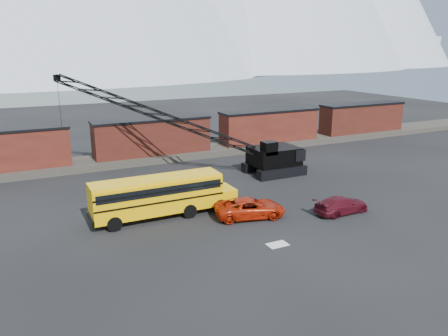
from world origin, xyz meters
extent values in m
plane|color=black|center=(0.00, 0.00, 0.00)|extent=(160.00, 160.00, 0.00)
cube|color=silver|center=(0.00, 340.00, 12.00)|extent=(800.00, 80.00, 24.00)
cube|color=#4B453D|center=(0.00, 22.00, 0.35)|extent=(120.00, 5.00, 0.70)
cube|color=black|center=(-11.80, 22.00, 1.00)|extent=(2.20, 2.40, 0.60)
cube|color=#4F1916|center=(0.00, 22.00, 2.70)|extent=(13.50, 2.90, 4.00)
cube|color=black|center=(0.00, 22.00, 4.75)|extent=(13.70, 3.10, 0.25)
cube|color=black|center=(-4.20, 22.00, 1.00)|extent=(2.20, 2.40, 0.60)
cube|color=black|center=(4.20, 22.00, 1.00)|extent=(2.20, 2.40, 0.60)
cube|color=#401512|center=(16.00, 22.00, 2.70)|extent=(13.50, 2.90, 4.00)
cube|color=black|center=(16.00, 22.00, 4.75)|extent=(13.70, 3.10, 0.25)
cube|color=black|center=(11.80, 22.00, 1.00)|extent=(2.20, 2.40, 0.60)
cube|color=black|center=(20.20, 22.00, 1.00)|extent=(2.20, 2.40, 0.60)
cube|color=#4F1916|center=(32.00, 22.00, 2.70)|extent=(13.50, 2.90, 4.00)
cube|color=black|center=(32.00, 22.00, 4.75)|extent=(13.70, 3.10, 0.25)
cube|color=black|center=(27.80, 22.00, 1.00)|extent=(2.20, 2.40, 0.60)
cube|color=black|center=(36.20, 22.00, 1.00)|extent=(2.20, 2.40, 0.60)
cube|color=silver|center=(0.50, -4.00, 0.01)|extent=(1.40, 0.90, 0.02)
cube|color=#EFB005|center=(-5.17, 4.22, 1.80)|extent=(10.00, 2.50, 2.50)
cube|color=#EFB005|center=(0.43, 4.22, 1.10)|extent=(1.60, 2.30, 1.10)
cube|color=#EFB005|center=(-5.17, 4.22, 3.10)|extent=(10.00, 2.30, 0.18)
cube|color=black|center=(-5.17, 2.96, 2.50)|extent=(9.60, 0.05, 0.65)
cube|color=black|center=(-5.17, 5.48, 2.50)|extent=(9.60, 0.05, 0.65)
cube|color=black|center=(1.28, 4.22, 0.80)|extent=(0.15, 2.45, 0.35)
cube|color=black|center=(-10.22, 4.22, 0.80)|extent=(0.15, 2.50, 0.35)
cylinder|color=black|center=(-8.77, 3.07, 0.55)|extent=(1.10, 0.35, 1.10)
cylinder|color=black|center=(-8.77, 5.37, 0.55)|extent=(1.10, 0.35, 1.10)
cylinder|color=black|center=(-2.97, 3.07, 0.55)|extent=(1.10, 0.35, 1.10)
cylinder|color=black|center=(-2.97, 5.37, 0.55)|extent=(1.10, 0.35, 1.10)
cylinder|color=black|center=(-0.37, 3.07, 0.55)|extent=(1.10, 0.35, 1.10)
cylinder|color=black|center=(-0.37, 5.37, 0.55)|extent=(1.10, 0.35, 1.10)
imported|color=#B22008|center=(1.26, 1.13, 0.76)|extent=(5.92, 3.76, 1.52)
imported|color=#4B0D18|center=(8.22, -1.32, 0.68)|extent=(4.72, 2.04, 1.35)
cube|color=black|center=(9.56, 9.12, 0.50)|extent=(5.50, 1.00, 1.00)
cube|color=black|center=(9.56, 12.32, 0.50)|extent=(5.50, 1.00, 1.00)
cube|color=black|center=(9.56, 10.72, 1.90)|extent=(4.80, 3.60, 1.80)
cube|color=black|center=(11.56, 10.72, 2.10)|extent=(1.20, 3.80, 1.20)
cube|color=black|center=(8.16, 9.52, 3.10)|extent=(1.40, 1.20, 1.30)
cube|color=black|center=(8.16, 8.97, 3.10)|extent=(1.20, 0.06, 0.90)
cube|color=black|center=(-9.86, 21.50, 9.79)|extent=(0.70, 0.50, 0.60)
cylinder|color=black|center=(-9.86, 21.50, 4.89)|extent=(0.04, 0.04, 9.49)
cube|color=black|center=(-9.86, 21.50, 0.35)|extent=(0.25, 0.25, 0.50)
camera|label=1|loc=(-14.55, -26.42, 12.73)|focal=35.00mm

